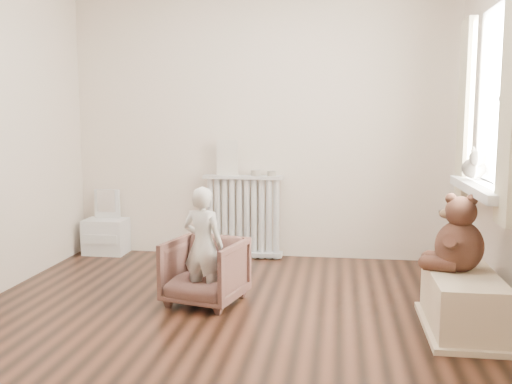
# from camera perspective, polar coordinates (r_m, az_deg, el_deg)

# --- Properties ---
(floor) EXTENTS (3.60, 3.60, 0.01)m
(floor) POSITION_cam_1_polar(r_m,az_deg,el_deg) (3.86, -3.24, -12.70)
(floor) COLOR black
(floor) RESTS_ON ground
(back_wall) EXTENTS (3.60, 0.02, 2.60)m
(back_wall) POSITION_cam_1_polar(r_m,az_deg,el_deg) (5.40, 0.49, 7.20)
(back_wall) COLOR white
(back_wall) RESTS_ON ground
(front_wall) EXTENTS (3.60, 0.02, 2.60)m
(front_wall) POSITION_cam_1_polar(r_m,az_deg,el_deg) (1.89, -14.51, 6.10)
(front_wall) COLOR white
(front_wall) RESTS_ON ground
(window) EXTENTS (0.03, 0.90, 1.10)m
(window) POSITION_cam_1_polar(r_m,az_deg,el_deg) (3.98, 23.51, 8.57)
(window) COLOR white
(window) RESTS_ON right_wall
(window_sill) EXTENTS (0.22, 1.10, 0.06)m
(window_sill) POSITION_cam_1_polar(r_m,az_deg,el_deg) (3.99, 21.82, 0.29)
(window_sill) COLOR silver
(window_sill) RESTS_ON right_wall
(curtain_left) EXTENTS (0.06, 0.26, 1.30)m
(curtain_left) POSITION_cam_1_polar(r_m,az_deg,el_deg) (3.40, 24.17, 7.78)
(curtain_left) COLOR beige
(curtain_left) RESTS_ON right_wall
(curtain_right) EXTENTS (0.06, 0.26, 1.30)m
(curtain_right) POSITION_cam_1_polar(r_m,az_deg,el_deg) (4.51, 20.21, 7.79)
(curtain_right) COLOR beige
(curtain_right) RESTS_ON right_wall
(radiator) EXTENTS (0.75, 0.14, 0.79)m
(radiator) POSITION_cam_1_polar(r_m,az_deg,el_deg) (5.39, -1.30, -2.53)
(radiator) COLOR silver
(radiator) RESTS_ON floor
(paper_doll) EXTENTS (0.20, 0.02, 0.33)m
(paper_doll) POSITION_cam_1_polar(r_m,az_deg,el_deg) (5.34, -2.89, 3.45)
(paper_doll) COLOR beige
(paper_doll) RESTS_ON radiator
(tin_a) EXTENTS (0.09, 0.09, 0.06)m
(tin_a) POSITION_cam_1_polar(r_m,az_deg,el_deg) (5.31, 0.01, 1.93)
(tin_a) COLOR #A59E8C
(tin_a) RESTS_ON radiator
(tin_b) EXTENTS (0.08, 0.08, 0.05)m
(tin_b) POSITION_cam_1_polar(r_m,az_deg,el_deg) (5.29, 1.58, 1.86)
(tin_b) COLOR #A59E8C
(tin_b) RESTS_ON radiator
(toy_vanity) EXTENTS (0.40, 0.28, 0.62)m
(toy_vanity) POSITION_cam_1_polar(r_m,az_deg,el_deg) (5.76, -14.79, -3.28)
(toy_vanity) COLOR silver
(toy_vanity) RESTS_ON floor
(armchair) EXTENTS (0.62, 0.63, 0.47)m
(armchair) POSITION_cam_1_polar(r_m,az_deg,el_deg) (4.14, -5.11, -7.90)
(armchair) COLOR brown
(armchair) RESTS_ON floor
(child) EXTENTS (0.34, 0.27, 0.83)m
(child) POSITION_cam_1_polar(r_m,az_deg,el_deg) (4.04, -5.31, -5.33)
(child) COLOR silver
(child) RESTS_ON armchair
(toy_bench) EXTENTS (0.41, 0.77, 0.36)m
(toy_bench) POSITION_cam_1_polar(r_m,az_deg,el_deg) (3.85, 20.02, -10.10)
(toy_bench) COLOR beige
(toy_bench) RESTS_ON floor
(teddy_bear) EXTENTS (0.46, 0.40, 0.48)m
(teddy_bear) POSITION_cam_1_polar(r_m,az_deg,el_deg) (3.83, 19.76, -2.92)
(teddy_bear) COLOR #361D14
(teddy_bear) RESTS_ON toy_bench
(plush_cat) EXTENTS (0.18, 0.27, 0.22)m
(plush_cat) POSITION_cam_1_polar(r_m,az_deg,el_deg) (4.22, 20.97, 2.49)
(plush_cat) COLOR gray
(plush_cat) RESTS_ON window_sill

